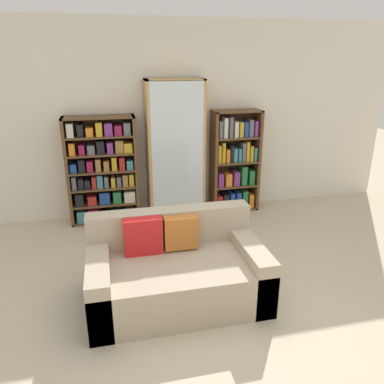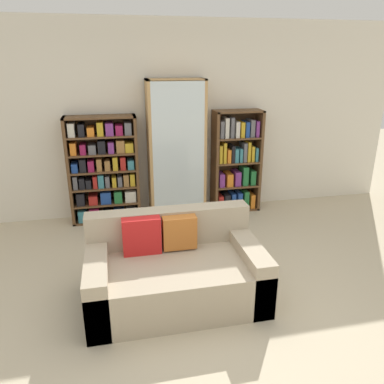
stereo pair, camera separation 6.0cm
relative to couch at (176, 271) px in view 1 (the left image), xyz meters
The scene contains 7 objects.
ground_plane 0.52m from the couch, 57.58° to the right, with size 16.00×16.00×0.00m, color beige.
wall_back 2.50m from the couch, 83.98° to the left, with size 7.07×0.06×2.70m.
couch is the anchor object (origin of this frame).
bookshelf_left 2.18m from the couch, 107.08° to the left, with size 0.94×0.32×1.47m.
display_cabinet 2.18m from the couch, 79.29° to the left, with size 0.79×0.36×1.93m.
bookshelf_right 2.45m from the couch, 58.02° to the left, with size 0.70×0.32×1.49m.
wine_bottle 1.07m from the couch, 48.86° to the left, with size 0.08×0.08×0.36m.
Camera 1 is at (-0.78, -2.65, 2.18)m, focal length 35.00 mm.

